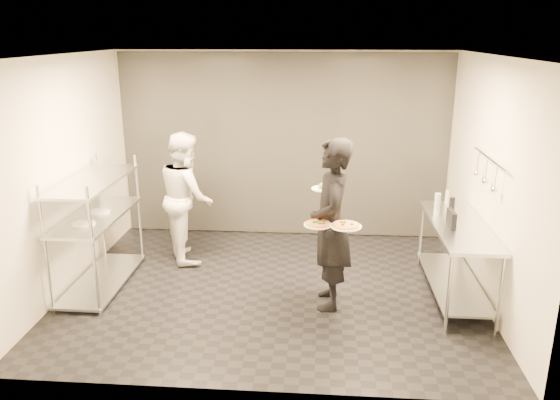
# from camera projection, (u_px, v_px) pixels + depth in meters

# --- Properties ---
(room_shell) EXTENTS (5.00, 4.00, 2.80)m
(room_shell) POSITION_uv_depth(u_px,v_px,m) (280.00, 158.00, 7.45)
(room_shell) COLOR black
(room_shell) RESTS_ON ground
(pass_rack) EXTENTS (0.60, 1.60, 1.50)m
(pass_rack) POSITION_uv_depth(u_px,v_px,m) (97.00, 226.00, 6.67)
(pass_rack) COLOR #BBBEC2
(pass_rack) RESTS_ON ground
(prep_counter) EXTENTS (0.60, 1.80, 0.92)m
(prep_counter) POSITION_uv_depth(u_px,v_px,m) (457.00, 247.00, 6.40)
(prep_counter) COLOR #BBBEC2
(prep_counter) RESTS_ON ground
(utensil_rail) EXTENTS (0.07, 1.20, 0.31)m
(utensil_rail) POSITION_uv_depth(u_px,v_px,m) (487.00, 172.00, 6.11)
(utensil_rail) COLOR #BBBEC2
(utensil_rail) RESTS_ON room_shell
(waiter) EXTENTS (0.50, 0.74, 1.96)m
(waiter) POSITION_uv_depth(u_px,v_px,m) (331.00, 225.00, 6.10)
(waiter) COLOR black
(waiter) RESTS_ON ground
(chef) EXTENTS (0.96, 1.06, 1.78)m
(chef) POSITION_uv_depth(u_px,v_px,m) (186.00, 197.00, 7.46)
(chef) COLOR silver
(chef) RESTS_ON ground
(pizza_plate_near) EXTENTS (0.30, 0.30, 0.05)m
(pizza_plate_near) POSITION_uv_depth(u_px,v_px,m) (318.00, 224.00, 5.86)
(pizza_plate_near) COLOR white
(pizza_plate_near) RESTS_ON waiter
(pizza_plate_far) EXTENTS (0.34, 0.34, 0.05)m
(pizza_plate_far) POSITION_uv_depth(u_px,v_px,m) (346.00, 225.00, 5.83)
(pizza_plate_far) COLOR white
(pizza_plate_far) RESTS_ON waiter
(salad_plate) EXTENTS (0.28, 0.28, 0.07)m
(salad_plate) POSITION_uv_depth(u_px,v_px,m) (324.00, 187.00, 6.26)
(salad_plate) COLOR white
(salad_plate) RESTS_ON waiter
(pos_monitor) EXTENTS (0.06, 0.27, 0.19)m
(pos_monitor) POSITION_uv_depth(u_px,v_px,m) (451.00, 219.00, 6.19)
(pos_monitor) COLOR black
(pos_monitor) RESTS_ON prep_counter
(bottle_green) EXTENTS (0.07, 0.07, 0.26)m
(bottle_green) POSITION_uv_depth(u_px,v_px,m) (437.00, 204.00, 6.63)
(bottle_green) COLOR gray
(bottle_green) RESTS_ON prep_counter
(bottle_clear) EXTENTS (0.05, 0.05, 0.17)m
(bottle_clear) POSITION_uv_depth(u_px,v_px,m) (447.00, 197.00, 7.04)
(bottle_clear) COLOR gray
(bottle_clear) RESTS_ON prep_counter
(bottle_dark) EXTENTS (0.07, 0.07, 0.23)m
(bottle_dark) POSITION_uv_depth(u_px,v_px,m) (452.00, 207.00, 6.55)
(bottle_dark) COLOR black
(bottle_dark) RESTS_ON prep_counter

